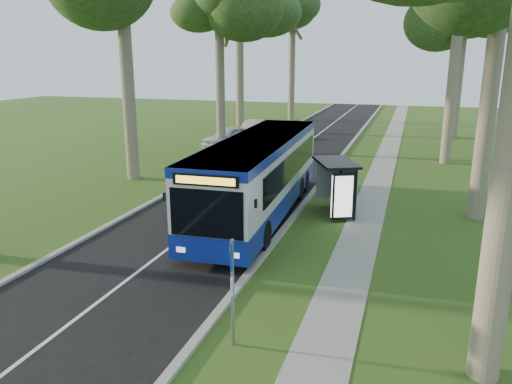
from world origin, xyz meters
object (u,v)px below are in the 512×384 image
bus_shelter (337,179)px  car_silver (254,129)px  bus_stop_sign (232,281)px  litter_bin (337,188)px  bus (259,176)px  car_white (229,137)px

bus_shelter → car_silver: 22.27m
bus_stop_sign → bus_shelter: 10.98m
litter_bin → bus_stop_sign: bearing=-91.4°
bus → bus_shelter: bus is taller
bus_stop_sign → litter_bin: 14.24m
bus_shelter → litter_bin: bus_shelter is taller
bus_shelter → car_silver: bearing=92.6°
bus_shelter → car_white: bearing=101.1°
litter_bin → car_white: bearing=131.0°
bus → car_silver: 21.91m
bus → car_white: (-7.33, 15.81, -0.96)m
car_silver → bus_shelter: bearing=-59.2°
car_silver → bus: bearing=-67.9°
bus → car_white: bearing=112.6°
bus → litter_bin: 5.20m
bus_stop_sign → bus_shelter: bus_stop_sign is taller
bus → litter_bin: (2.78, 4.18, -1.35)m
bus_stop_sign → litter_bin: bus_stop_sign is taller
bus_stop_sign → car_white: bearing=98.2°
car_white → car_silver: bearing=105.4°
bus → car_silver: bearing=106.0°
bus_shelter → car_white: (-10.55, 14.86, -0.85)m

